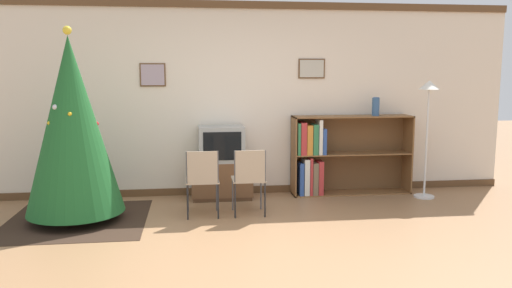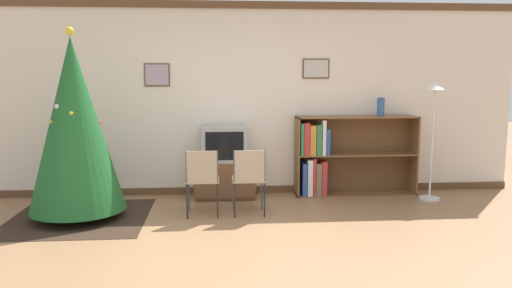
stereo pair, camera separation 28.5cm
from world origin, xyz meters
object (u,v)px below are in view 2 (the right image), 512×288
object	(u,v)px
standing_lamp	(434,109)
folding_chair_right	(249,177)
television	(224,144)
bookshelf	(334,156)
tv_console	(225,179)
folding_chair_left	(202,178)
christmas_tree	(75,125)
vase	(381,107)

from	to	relation	value
standing_lamp	folding_chair_right	bearing A→B (deg)	-167.17
folding_chair_right	standing_lamp	xyz separation A→B (m)	(2.52, 0.57, 0.77)
television	bookshelf	size ratio (longest dim) A/B	0.36
tv_console	standing_lamp	size ratio (longest dim) A/B	0.51
folding_chair_right	tv_console	bearing A→B (deg)	107.56
folding_chair_left	folding_chair_right	bearing A→B (deg)	0.00
folding_chair_right	television	bearing A→B (deg)	107.61
christmas_tree	standing_lamp	world-z (taller)	christmas_tree
folding_chair_left	vase	distance (m)	2.75
television	standing_lamp	bearing A→B (deg)	-6.34
vase	folding_chair_right	bearing A→B (deg)	-154.33
folding_chair_right	christmas_tree	bearing A→B (deg)	178.54
television	vase	size ratio (longest dim) A/B	2.36
bookshelf	vase	bearing A→B (deg)	-2.62
tv_console	standing_lamp	world-z (taller)	standing_lamp
tv_console	folding_chair_right	xyz separation A→B (m)	(0.28, -0.89, 0.21)
bookshelf	vase	xyz separation A→B (m)	(0.65, -0.03, 0.70)
tv_console	bookshelf	bearing A→B (deg)	2.14
tv_console	folding_chair_left	bearing A→B (deg)	-107.56
vase	standing_lamp	xyz separation A→B (m)	(0.62, -0.34, -0.01)
tv_console	television	bearing A→B (deg)	-90.00
folding_chair_left	standing_lamp	size ratio (longest dim) A/B	0.51
television	folding_chair_left	xyz separation A→B (m)	(-0.28, -0.89, -0.29)
folding_chair_left	bookshelf	world-z (taller)	bookshelf
christmas_tree	standing_lamp	distance (m)	4.60
christmas_tree	bookshelf	world-z (taller)	christmas_tree
folding_chair_left	bookshelf	bearing A→B (deg)	27.42
tv_console	vase	world-z (taller)	vase
tv_console	folding_chair_left	size ratio (longest dim) A/B	1.01
television	vase	bearing A→B (deg)	0.81
tv_console	television	distance (m)	0.50
television	folding_chair_left	distance (m)	0.97
television	christmas_tree	bearing A→B (deg)	-154.61
television	standing_lamp	distance (m)	2.86
folding_chair_right	folding_chair_left	bearing A→B (deg)	180.00
bookshelf	vase	world-z (taller)	vase
tv_console	folding_chair_left	distance (m)	0.96
folding_chair_right	standing_lamp	bearing A→B (deg)	12.83
christmas_tree	folding_chair_right	size ratio (longest dim) A/B	2.73
folding_chair_right	bookshelf	world-z (taller)	bookshelf
christmas_tree	folding_chair_right	xyz separation A→B (m)	(2.04, -0.05, -0.65)
christmas_tree	tv_console	size ratio (longest dim) A/B	2.70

